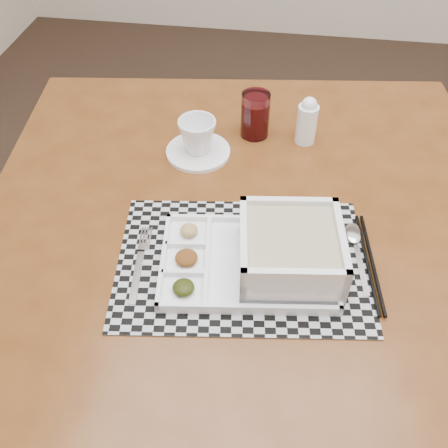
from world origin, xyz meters
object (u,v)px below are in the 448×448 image
at_px(dining_table, 245,246).
at_px(juice_glass, 255,116).
at_px(cup, 197,136).
at_px(serving_tray, 278,254).
at_px(creamer_bottle, 307,121).

height_order(dining_table, juice_glass, juice_glass).
bearing_deg(juice_glass, dining_table, -87.01).
xyz_separation_m(dining_table, juice_glass, (-0.02, 0.29, 0.14)).
distance_m(dining_table, cup, 0.28).
xyz_separation_m(cup, juice_glass, (0.12, 0.10, 0.00)).
distance_m(dining_table, serving_tray, 0.19).
distance_m(dining_table, juice_glass, 0.32).
xyz_separation_m(dining_table, cup, (-0.14, 0.20, 0.14)).
relative_size(serving_tray, cup, 3.99).
relative_size(serving_tray, creamer_bottle, 2.94).
distance_m(cup, juice_glass, 0.15).
distance_m(serving_tray, juice_glass, 0.42).
height_order(serving_tray, creamer_bottle, creamer_bottle).
distance_m(serving_tray, cup, 0.38).
relative_size(cup, creamer_bottle, 0.74).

